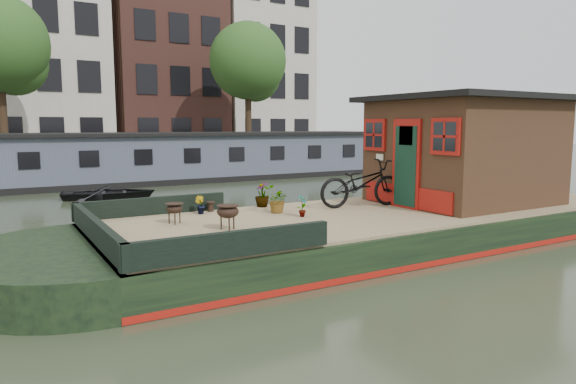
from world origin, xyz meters
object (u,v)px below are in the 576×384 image
potted_plant_a (302,206)px  brazier_front (228,217)px  bicycle (361,183)px  brazier_rear (175,214)px  cabin (464,149)px  dinghy (109,189)px

potted_plant_a → brazier_front: (-1.75, -0.42, -0.01)m
bicycle → brazier_rear: 4.15m
cabin → brazier_front: (-6.01, -0.22, -1.01)m
bicycle → potted_plant_a: (-1.78, -0.42, -0.30)m
cabin → dinghy: 11.40m
brazier_rear → cabin: bearing=-6.5°
bicycle → potted_plant_a: 1.85m
cabin → brazier_front: 6.10m
brazier_rear → potted_plant_a: bearing=-13.4°
potted_plant_a → brazier_rear: 2.42m
cabin → potted_plant_a: (-4.26, 0.19, -1.01)m
bicycle → brazier_front: bicycle is taller
cabin → bicycle: cabin is taller
bicycle → brazier_rear: bearing=97.7°
potted_plant_a → bicycle: bearing=13.2°
potted_plant_a → dinghy: 9.54m
brazier_rear → dinghy: (0.61, 8.80, -0.53)m
bicycle → dinghy: size_ratio=0.66×
brazier_rear → bicycle: bearing=-2.0°
cabin → brazier_front: size_ratio=9.35×
dinghy → brazier_rear: bearing=-171.1°
bicycle → brazier_front: 3.64m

